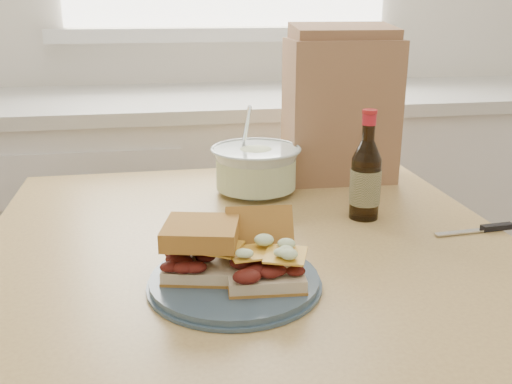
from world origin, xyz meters
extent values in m
cube|color=white|center=(0.00, 1.70, 0.45)|extent=(2.40, 0.60, 0.90)
cube|color=silver|center=(0.00, 1.70, 0.92)|extent=(2.50, 0.64, 0.04)
cube|color=tan|center=(-0.13, 0.73, 0.79)|extent=(0.98, 0.98, 0.04)
cube|color=tan|center=(-0.57, 1.17, 0.39)|extent=(0.07, 0.07, 0.77)
cube|color=tan|center=(0.30, 1.17, 0.39)|extent=(0.07, 0.07, 0.77)
cylinder|color=#3B4F5F|center=(-0.19, 0.55, 0.82)|extent=(0.26, 0.26, 0.02)
cube|color=beige|center=(-0.24, 0.57, 0.84)|extent=(0.13, 0.12, 0.02)
cube|color=gold|center=(-0.24, 0.57, 0.88)|extent=(0.08, 0.08, 0.00)
cube|color=#A46A2B|center=(-0.24, 0.57, 0.90)|extent=(0.13, 0.12, 0.03)
cube|color=beige|center=(-0.14, 0.53, 0.84)|extent=(0.12, 0.11, 0.02)
cube|color=gold|center=(-0.14, 0.53, 0.88)|extent=(0.07, 0.07, 0.00)
cube|color=#A46A2B|center=(-0.14, 0.59, 0.88)|extent=(0.11, 0.08, 0.10)
cone|color=silver|center=(-0.07, 1.00, 0.87)|extent=(0.20, 0.20, 0.10)
cylinder|color=white|center=(-0.07, 1.00, 0.86)|extent=(0.18, 0.18, 0.07)
torus|color=silver|center=(-0.07, 1.00, 0.92)|extent=(0.21, 0.21, 0.01)
cylinder|color=silver|center=(-0.09, 1.03, 0.95)|extent=(0.02, 0.08, 0.14)
cylinder|color=black|center=(0.11, 0.80, 0.88)|extent=(0.06, 0.06, 0.12)
cone|color=black|center=(0.11, 0.80, 0.96)|extent=(0.06, 0.06, 0.04)
cylinder|color=black|center=(0.11, 0.80, 1.00)|extent=(0.02, 0.02, 0.05)
cylinder|color=#AF1724|center=(0.11, 0.80, 1.02)|extent=(0.03, 0.03, 0.02)
cylinder|color=#A61E22|center=(0.11, 0.80, 1.03)|extent=(0.03, 0.03, 0.01)
cylinder|color=#313C1E|center=(0.11, 0.80, 0.88)|extent=(0.06, 0.06, 0.07)
cube|color=silver|center=(0.27, 0.68, 0.82)|extent=(0.12, 0.02, 0.00)
cube|color=black|center=(0.35, 0.69, 0.82)|extent=(0.07, 0.02, 0.01)
cube|color=#926746|center=(0.15, 1.09, 0.98)|extent=(0.27, 0.18, 0.34)
camera|label=1|loc=(-0.30, -0.24, 1.23)|focal=40.00mm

